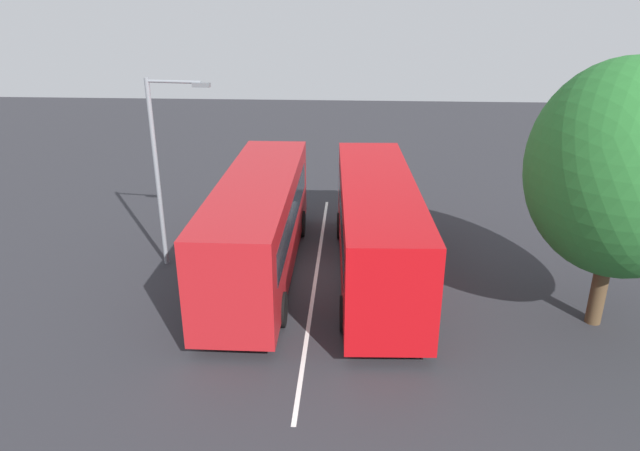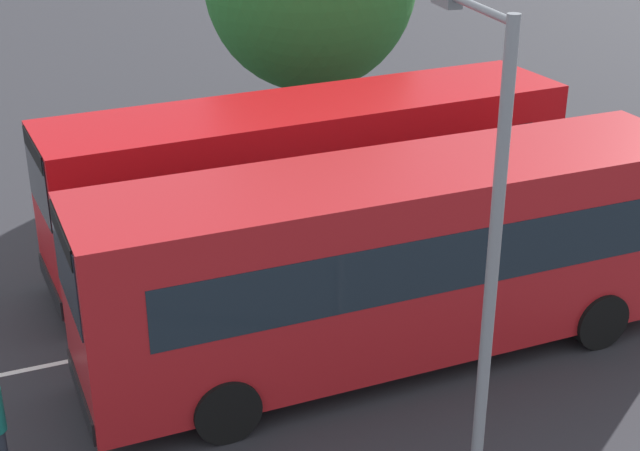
{
  "view_description": "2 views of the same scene",
  "coord_description": "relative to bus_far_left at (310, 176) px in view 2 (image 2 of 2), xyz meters",
  "views": [
    {
      "loc": [
        -17.49,
        -1.2,
        8.84
      ],
      "look_at": [
        -0.18,
        -0.14,
        1.9
      ],
      "focal_mm": 31.91,
      "sensor_mm": 36.0,
      "label": 1
    },
    {
      "loc": [
        6.45,
        13.97,
        8.51
      ],
      "look_at": [
        0.49,
        -0.36,
        1.56
      ],
      "focal_mm": 51.97,
      "sensor_mm": 36.0,
      "label": 2
    }
  ],
  "objects": [
    {
      "name": "ground_plane",
      "position": [
        -0.02,
        2.01,
        -1.87
      ],
      "size": [
        72.06,
        72.06,
        0.0
      ],
      "primitive_type": "plane",
      "color": "#2B2B30"
    },
    {
      "name": "street_lamp",
      "position": [
        0.57,
        7.22,
        1.91
      ],
      "size": [
        0.42,
        2.18,
        6.5
      ],
      "rotation": [
        0.0,
        0.0,
        -1.68
      ],
      "color": "gray",
      "rests_on": "ground"
    },
    {
      "name": "lane_stripe_outer_left",
      "position": [
        -0.02,
        2.01,
        -1.86
      ],
      "size": [
        15.02,
        0.18,
        0.01
      ],
      "primitive_type": "cube",
      "rotation": [
        0.0,
        0.0,
        0.0
      ],
      "color": "silver",
      "rests_on": "ground"
    },
    {
      "name": "bus_center_left",
      "position": [
        0.06,
        3.94,
        0.0
      ],
      "size": [
        10.54,
        2.56,
        3.39
      ],
      "rotation": [
        0.0,
        0.0,
        0.01
      ],
      "color": "#AD191E",
      "rests_on": "ground"
    },
    {
      "name": "bus_far_left",
      "position": [
        0.0,
        0.0,
        0.0
      ],
      "size": [
        10.62,
        2.86,
        3.39
      ],
      "rotation": [
        0.0,
        0.0,
        0.04
      ],
      "color": "#B70C11",
      "rests_on": "ground"
    }
  ]
}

